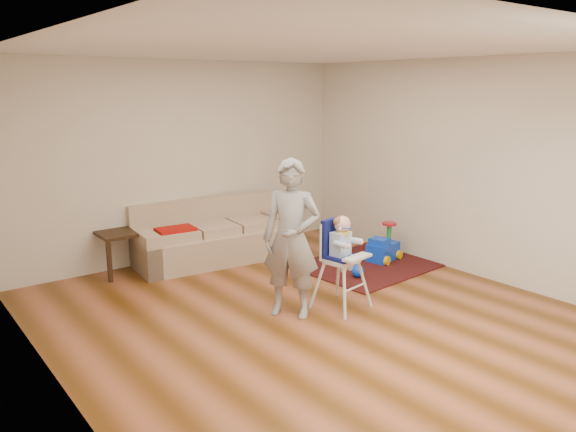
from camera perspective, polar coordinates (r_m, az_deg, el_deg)
ground at (r=5.98m, az=2.37°, el=-10.07°), size 5.50×5.50×0.00m
room_envelope at (r=5.93m, az=-0.74°, el=8.48°), size 5.04×5.52×2.72m
sofa at (r=7.74m, az=-7.63°, el=-1.57°), size 2.21×1.08×0.82m
side_table at (r=7.50m, az=-16.57°, el=-3.53°), size 0.56×0.56×0.56m
area_rug at (r=7.69m, az=8.45°, el=-4.82°), size 1.99×1.55×0.02m
ride_on_toy at (r=7.80m, az=9.66°, el=-2.63°), size 0.52×0.43×0.50m
toy_ball at (r=7.10m, az=7.08°, el=-5.57°), size 0.16×0.16×0.16m
high_chair at (r=6.04m, az=5.45°, el=-4.86°), size 0.55×0.55×1.03m
adult at (r=5.74m, az=0.34°, el=-2.34°), size 0.67×0.72×1.65m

